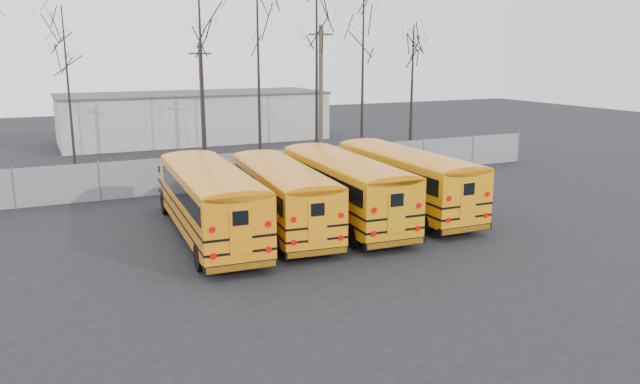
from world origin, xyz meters
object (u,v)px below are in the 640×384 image
bus_a (209,196)px  bus_b (281,191)px  bus_c (343,183)px  utility_pole_right (321,94)px  bus_d (404,176)px  utility_pole_left (202,106)px

bus_a → bus_b: bus_a is taller
bus_c → utility_pole_right: (5.49, 13.98, 2.95)m
bus_a → bus_d: bearing=5.8°
bus_b → utility_pole_left: (0.91, 16.24, 2.36)m
bus_d → utility_pole_right: size_ratio=1.20×
bus_a → bus_b: size_ratio=1.05×
bus_a → bus_d: bus_a is taller
bus_d → utility_pole_left: size_ratio=1.39×
bus_c → bus_d: (3.45, 0.40, -0.00)m
bus_c → utility_pole_left: 16.59m
bus_a → utility_pole_left: (4.07, 16.31, 2.26)m
bus_a → utility_pole_left: utility_pole_left is taller
bus_a → bus_b: (3.16, 0.07, -0.10)m
utility_pole_left → bus_a: bearing=-88.7°
utility_pole_right → bus_d: bearing=-87.6°
utility_pole_left → utility_pole_right: (7.51, -2.33, 0.67)m
bus_a → bus_b: bearing=4.7°
bus_d → utility_pole_right: utility_pole_right is taller
utility_pole_left → utility_pole_right: 7.89m
bus_c → bus_d: bearing=9.7°
bus_a → bus_d: size_ratio=1.02×
bus_c → bus_d: size_ratio=1.01×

